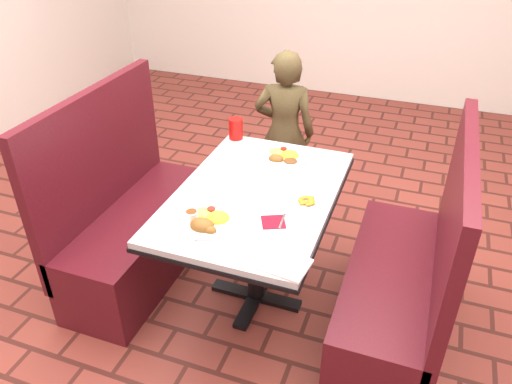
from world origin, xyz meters
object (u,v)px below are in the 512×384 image
far_dinner_plate (284,155)px  red_tumbler (236,129)px  diner_person (284,133)px  plantain_plate (306,202)px  dining_table (256,207)px  booth_bench_left (134,226)px  booth_bench_right (400,288)px  near_dinner_plate (208,219)px

far_dinner_plate → red_tumbler: size_ratio=2.01×
red_tumbler → diner_person: bearing=70.6°
plantain_plate → red_tumbler: size_ratio=1.25×
dining_table → far_dinner_plate: size_ratio=4.58×
dining_table → diner_person: bearing=99.0°
dining_table → far_dinner_plate: 0.41m
dining_table → booth_bench_left: size_ratio=1.01×
booth_bench_left → booth_bench_right: same height
booth_bench_right → near_dinner_plate: 1.08m
near_dinner_plate → booth_bench_right: bearing=20.7°
far_dinner_plate → red_tumbler: red_tumbler is taller
booth_bench_left → booth_bench_right: bearing=0.0°
near_dinner_plate → booth_bench_left: bearing=153.1°
dining_table → plantain_plate: (0.28, -0.01, 0.11)m
red_tumbler → booth_bench_right: bearing=-26.1°
booth_bench_left → diner_person: size_ratio=1.00×
diner_person → plantain_plate: size_ratio=7.25×
booth_bench_right → near_dinner_plate: (-0.92, -0.35, 0.45)m
diner_person → dining_table: bearing=90.1°
dining_table → near_dinner_plate: size_ratio=4.44×
booth_bench_right → plantain_plate: (-0.52, -0.01, 0.43)m
booth_bench_right → diner_person: size_ratio=1.00×
booth_bench_left → booth_bench_right: 1.60m
plantain_plate → near_dinner_plate: bearing=-139.8°
booth_bench_right → plantain_plate: booth_bench_right is taller
booth_bench_left → plantain_plate: (1.07, -0.01, 0.43)m
plantain_plate → red_tumbler: red_tumbler is taller
booth_bench_left → far_dinner_plate: bearing=25.6°
near_dinner_plate → plantain_plate: bearing=40.2°
far_dinner_plate → near_dinner_plate: bearing=-101.0°
booth_bench_left → dining_table: bearing=0.0°
dining_table → near_dinner_plate: (-0.12, -0.35, 0.13)m
booth_bench_right → dining_table: bearing=180.0°
booth_bench_right → plantain_plate: bearing=-178.4°
dining_table → red_tumbler: bearing=121.2°
dining_table → booth_bench_left: (-0.80, 0.00, -0.32)m
booth_bench_left → diner_person: diner_person is taller
far_dinner_plate → plantain_plate: bearing=-58.8°
dining_table → far_dinner_plate: bearing=86.1°
far_dinner_plate → diner_person: bearing=106.6°
booth_bench_left → near_dinner_plate: size_ratio=4.40×
dining_table → booth_bench_right: (0.80, 0.00, -0.32)m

